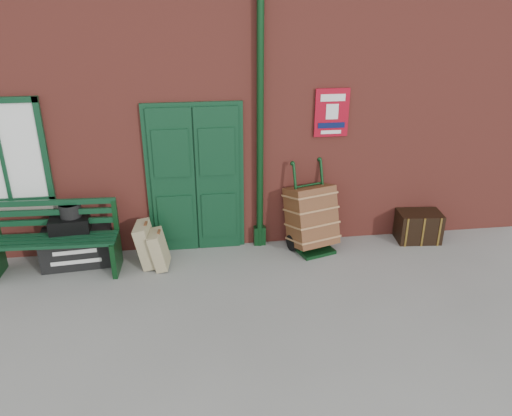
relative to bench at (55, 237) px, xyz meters
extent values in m
plane|color=gray|center=(2.28, -1.04, -0.53)|extent=(80.00, 80.00, 0.00)
cube|color=brown|center=(2.28, 2.46, 1.47)|extent=(10.00, 4.00, 4.00)
cube|color=#0E341D|center=(1.98, 0.42, 0.57)|extent=(1.42, 0.12, 2.32)
cube|color=white|center=(-0.62, 0.41, 1.12)|extent=(1.20, 0.08, 1.50)
cylinder|color=black|center=(2.93, 0.38, 1.47)|extent=(0.10, 0.10, 4.00)
cube|color=#A10B1D|center=(3.98, 0.43, 1.52)|extent=(0.50, 0.03, 0.70)
cube|color=#0E341D|center=(0.00, -0.08, -0.02)|extent=(1.72, 0.52, 0.05)
cube|color=#0E341D|center=(0.01, 0.17, 0.30)|extent=(1.71, 0.11, 0.45)
cube|color=black|center=(0.81, -0.12, -0.28)|extent=(0.09, 0.51, 0.51)
cube|color=black|center=(0.23, 0.18, -0.29)|extent=(1.02, 0.62, 0.49)
cube|color=black|center=(0.18, 0.18, 0.08)|extent=(0.57, 0.44, 0.25)
cylinder|color=black|center=(0.21, 0.21, 0.30)|extent=(0.32, 0.32, 0.20)
cube|color=tan|center=(1.23, 0.00, -0.21)|extent=(0.33, 0.47, 0.65)
cube|color=tan|center=(1.41, -0.10, -0.25)|extent=(0.30, 0.43, 0.56)
cube|color=black|center=(3.74, 0.03, -0.51)|extent=(0.61, 0.51, 0.05)
cylinder|color=black|center=(3.46, 0.14, 0.15)|extent=(0.15, 0.37, 1.33)
cylinder|color=black|center=(3.90, 0.27, 0.15)|extent=(0.15, 0.37, 1.33)
cylinder|color=black|center=(3.39, 0.14, -0.41)|extent=(0.12, 0.26, 0.25)
cylinder|color=black|center=(3.97, 0.32, -0.41)|extent=(0.12, 0.26, 0.25)
cube|color=brown|center=(3.69, 0.19, 0.01)|extent=(0.83, 0.86, 0.98)
cube|color=black|center=(5.45, 0.21, -0.29)|extent=(0.70, 0.49, 0.48)
camera|label=1|loc=(1.96, -6.49, 3.17)|focal=35.00mm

